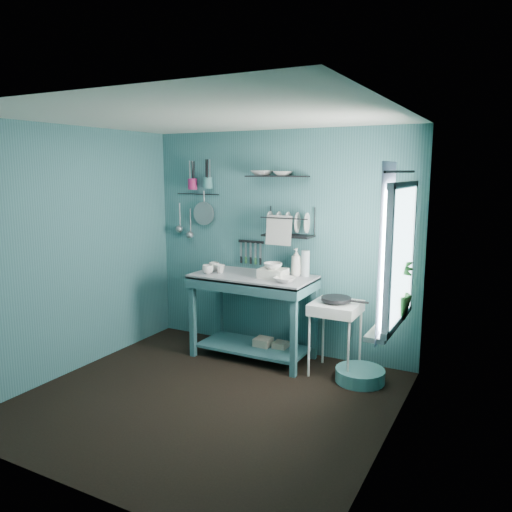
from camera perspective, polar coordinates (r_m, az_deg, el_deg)
The scene contains 36 objects.
floor at distance 4.76m, azimuth -5.53°, elevation -15.95°, with size 3.20×3.20×0.00m, color black.
ceiling at distance 4.31m, azimuth -6.10°, elevation 15.58°, with size 3.20×3.20×0.00m, color silver.
wall_back at distance 5.65m, azimuth 2.63°, elevation 1.54°, with size 3.20×3.20×0.00m, color #33666A.
wall_front at distance 3.25m, azimuth -20.61°, elevation -5.33°, with size 3.20×3.20×0.00m, color #33666A.
wall_left at distance 5.40m, azimuth -20.09°, elevation 0.55°, with size 3.00×3.00×0.00m, color #33666A.
wall_right at distance 3.74m, azimuth 15.14°, elevation -3.11°, with size 3.00×3.00×0.00m, color #33666A.
work_counter at distance 5.53m, azimuth -0.34°, elevation -6.95°, with size 1.32×0.66×0.93m, color #2D5B60.
mug_left at distance 5.51m, azimuth -5.53°, elevation -1.53°, with size 0.12×0.12×0.10m, color silver.
mug_mid at distance 5.54m, azimuth -4.10°, elevation -1.47°, with size 0.10×0.10×0.09m, color silver.
mug_right at distance 5.65m, azimuth -4.82°, elevation -1.23°, with size 0.12×0.12×0.10m, color silver.
wash_tub at distance 5.28m, azimuth 1.95°, elevation -1.98°, with size 0.28×0.22×0.10m, color silver.
tub_bowl at distance 5.26m, azimuth 1.96°, elevation -1.13°, with size 0.20×0.20×0.06m, color silver.
soap_bottle at distance 5.39m, azimuth 4.61°, elevation -0.69°, with size 0.12×0.12×0.30m, color silver.
water_bottle at distance 5.37m, azimuth 5.67°, elevation -0.85°, with size 0.09×0.09×0.28m, color silver.
counter_bowl at distance 5.08m, azimuth 3.34°, elevation -2.72°, with size 0.22×0.22×0.05m, color silver.
hotplate_stand at distance 5.21m, azimuth 9.03°, elevation -9.25°, with size 0.47×0.47×0.75m, color silver.
frying_pan at distance 5.09m, azimuth 9.15°, elevation -4.87°, with size 0.30×0.30×0.04m, color black.
knife_strip at distance 5.78m, azimuth -0.57°, elevation 1.64°, with size 0.32×0.02×0.03m, color black.
dish_rack at distance 5.43m, azimuth 3.69°, elevation 3.91°, with size 0.55×0.24×0.32m, color black.
upper_shelf at distance 5.49m, azimuth 2.48°, elevation 9.09°, with size 0.70×0.18×0.01m, color black.
shelf_bowl_left at distance 5.58m, azimuth 0.70°, elevation 9.60°, with size 0.23×0.23×0.06m, color silver.
shelf_bowl_right at distance 5.47m, azimuth 3.08°, elevation 9.87°, with size 0.20×0.20×0.05m, color silver.
utensil_cup_magenta at distance 6.09m, azimuth -7.27°, elevation 8.16°, with size 0.11×0.11×0.13m, color #AA1F59.
utensil_cup_teal at distance 5.96m, azimuth -5.53°, elevation 8.32°, with size 0.11×0.11×0.13m, color teal.
colander at distance 6.06m, azimuth -5.99°, elevation 4.85°, with size 0.28×0.28×0.03m, color #919498.
ladle_outer at distance 6.28m, azimuth -8.70°, elevation 4.63°, with size 0.01×0.01×0.30m, color #919498.
ladle_inner at distance 6.19m, azimuth -7.50°, elevation 4.00°, with size 0.01×0.01×0.30m, color #919498.
hook_rail at distance 6.11m, azimuth -6.66°, elevation 7.04°, with size 0.01×0.01×0.60m, color black.
window_glass at distance 4.15m, azimuth 16.41°, elevation 0.20°, with size 1.10×1.10×0.00m, color white.
windowsill at distance 4.30m, azimuth 14.91°, elevation -7.49°, with size 0.16×0.95×0.04m, color silver.
curtain at distance 3.86m, azimuth 14.61°, elevation 0.34°, with size 1.35×1.35×0.00m, color white.
curtain_rod at distance 4.10m, azimuth 16.23°, elevation 9.24°, with size 0.02×0.02×1.05m, color black.
potted_plant at distance 4.33m, azimuth 15.52°, elevation -3.58°, with size 0.29×0.29×0.51m, color #2C6E2C.
storage_tin_large at distance 5.64m, azimuth 0.82°, elevation -10.43°, with size 0.18×0.18×0.22m, color gray.
storage_tin_small at distance 5.59m, azimuth 2.82°, elevation -10.75°, with size 0.15×0.15×0.20m, color gray.
floor_basin at distance 5.16m, azimuth 11.80°, elevation -13.20°, with size 0.48×0.48×0.13m, color teal.
Camera 1 is at (2.38, -3.56, 2.07)m, focal length 35.00 mm.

